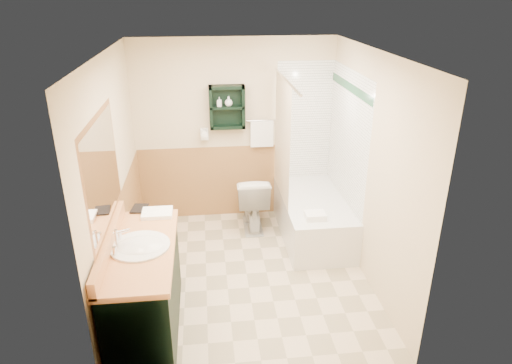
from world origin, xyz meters
The scene contains 25 objects.
floor centered at (0.00, 0.00, 0.00)m, with size 3.00×3.00×0.00m, color beige.
back_wall centered at (0.00, 1.52, 1.20)m, with size 2.60×0.04×2.40m, color beige.
left_wall centered at (-1.32, 0.00, 1.20)m, with size 0.04×3.00×2.40m, color beige.
right_wall centered at (1.32, 0.00, 1.20)m, with size 0.04×3.00×2.40m, color beige.
ceiling centered at (0.00, 0.00, 2.42)m, with size 2.60×3.00×0.04m, color white.
wainscot_left centered at (-1.29, 0.00, 0.50)m, with size 2.98×2.98×1.00m, color #AE7D46, non-canonical shape.
wainscot_back centered at (0.00, 1.49, 0.50)m, with size 2.58×2.58×1.00m, color #AE7D46, non-canonical shape.
mirror_frame centered at (-1.27, -0.55, 1.50)m, with size 1.30×1.30×1.00m, color brown, non-canonical shape.
mirror_glass centered at (-1.27, -0.55, 1.50)m, with size 1.20×1.20×0.90m, color white, non-canonical shape.
tile_right centered at (1.28, 0.75, 1.05)m, with size 1.50×1.50×2.10m, color white, non-canonical shape.
tile_back centered at (1.03, 1.48, 1.05)m, with size 0.95×0.95×2.10m, color white, non-canonical shape.
tile_accent centered at (1.27, 0.75, 1.90)m, with size 1.50×1.50×0.10m, color #134527, non-canonical shape.
wall_shelf centered at (-0.10, 1.41, 1.55)m, with size 0.45×0.15×0.55m, color black.
hair_dryer centered at (-0.40, 1.43, 1.20)m, with size 0.10×0.24×0.18m, color white, non-canonical shape.
towel_bar centered at (0.35, 1.45, 1.35)m, with size 0.40×0.06×0.40m, color white, non-canonical shape.
curtain_rod centered at (0.53, 0.75, 2.00)m, with size 0.03×0.03×1.60m, color silver.
shower_curtain centered at (0.53, 0.92, 1.15)m, with size 1.05×1.05×1.70m, color #C2B092, non-canonical shape.
vanity centered at (-0.99, -0.76, 0.44)m, with size 0.59×1.39×0.88m, color black.
bathtub centered at (0.93, 0.73, 0.26)m, with size 0.79×1.50×0.53m, color silver.
toilet centered at (0.18, 1.09, 0.37)m, with size 0.42×0.75×0.73m, color silver.
counter_towel centered at (-0.89, -0.17, 0.90)m, with size 0.29×0.23×0.04m, color white.
vanity_book centered at (-1.16, -0.02, 0.98)m, with size 0.15×0.02×0.21m, color black.
tub_towel centered at (0.81, 0.23, 0.56)m, with size 0.23×0.19×0.07m, color white.
soap_bottle_a centered at (-0.19, 1.40, 1.59)m, with size 0.05×0.12×0.05m, color silver.
soap_bottle_b centered at (-0.08, 1.40, 1.61)m, with size 0.10×0.13×0.10m, color silver.
Camera 1 is at (-0.39, -4.26, 2.95)m, focal length 32.00 mm.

